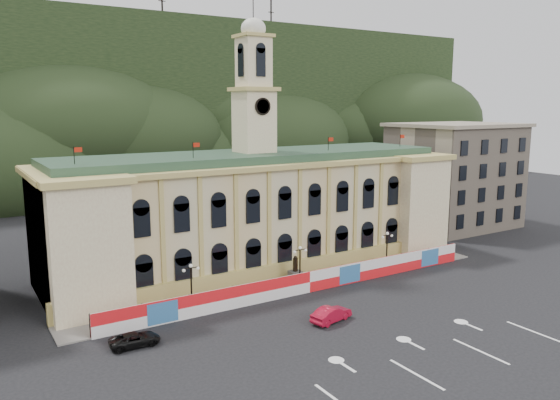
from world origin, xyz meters
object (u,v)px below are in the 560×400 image
red_sedan (331,314)px  black_suv (135,339)px  statue (295,276)px  lamp_center (300,263)px

red_sedan → black_suv: 19.38m
statue → red_sedan: size_ratio=0.74×
black_suv → statue: bearing=-70.3°
lamp_center → red_sedan: bearing=-106.9°
lamp_center → black_suv: lamp_center is taller
lamp_center → red_sedan: size_ratio=1.02×
lamp_center → black_suv: size_ratio=1.09×
statue → lamp_center: 2.14m
lamp_center → red_sedan: lamp_center is taller
lamp_center → black_suv: 22.74m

